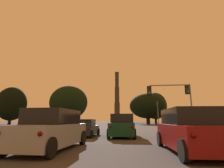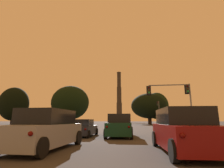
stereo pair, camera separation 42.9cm
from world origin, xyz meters
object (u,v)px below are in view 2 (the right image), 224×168
object	(u,v)px
suv_right_lane_second	(183,131)
suv_left_lane_second	(46,130)
suv_center_lane_front	(120,126)
hatchback_left_lane_front	(83,128)
traffic_light_overhead_right	(175,95)
smokestack	(119,102)
traffic_light_far_right	(159,109)

from	to	relation	value
suv_right_lane_second	suv_left_lane_second	size ratio (longest dim) A/B	1.00
suv_center_lane_front	hatchback_left_lane_front	world-z (taller)	suv_center_lane_front
suv_center_lane_front	traffic_light_overhead_right	bearing A→B (deg)	48.68
suv_left_lane_second	traffic_light_overhead_right	bearing A→B (deg)	58.29
hatchback_left_lane_front	suv_left_lane_second	bearing A→B (deg)	-89.49
hatchback_left_lane_front	suv_right_lane_second	bearing A→B (deg)	-48.39
suv_left_lane_second	smokestack	xyz separation A→B (m)	(-7.05, 125.08, 14.32)
suv_right_lane_second	traffic_light_far_right	xyz separation A→B (m)	(4.73, 42.38, 3.48)
suv_center_lane_front	traffic_light_far_right	xyz separation A→B (m)	(8.03, 35.44, 3.48)
traffic_light_overhead_right	smokestack	size ratio (longest dim) A/B	0.15
hatchback_left_lane_front	traffic_light_overhead_right	world-z (taller)	traffic_light_overhead_right
suv_right_lane_second	smokestack	size ratio (longest dim) A/B	0.13
hatchback_left_lane_front	smokestack	size ratio (longest dim) A/B	0.11
traffic_light_overhead_right	suv_left_lane_second	bearing A→B (deg)	-123.25
suv_center_lane_front	hatchback_left_lane_front	bearing A→B (deg)	177.57
suv_left_lane_second	suv_center_lane_front	bearing A→B (deg)	67.85
suv_left_lane_second	traffic_light_far_right	size ratio (longest dim) A/B	0.74
hatchback_left_lane_front	suv_left_lane_second	size ratio (longest dim) A/B	0.84
suv_right_lane_second	smokestack	distance (m)	126.68
suv_center_lane_front	hatchback_left_lane_front	size ratio (longest dim) A/B	1.19
smokestack	traffic_light_overhead_right	bearing A→B (deg)	-81.55
hatchback_left_lane_front	smokestack	xyz separation A→B (m)	(-6.84, 118.13, 14.56)
suv_center_lane_front	smokestack	bearing A→B (deg)	94.05
suv_right_lane_second	suv_center_lane_front	world-z (taller)	same
suv_right_lane_second	suv_center_lane_front	size ratio (longest dim) A/B	1.01
suv_center_lane_front	smokestack	xyz separation A→B (m)	(-10.05, 118.23, 14.32)
suv_left_lane_second	traffic_light_overhead_right	xyz separation A→B (m)	(9.40, 14.34, 3.60)
suv_right_lane_second	hatchback_left_lane_front	bearing A→B (deg)	130.42
suv_right_lane_second	traffic_light_overhead_right	distance (m)	15.18
traffic_light_overhead_right	smokestack	bearing A→B (deg)	98.45
suv_right_lane_second	suv_left_lane_second	world-z (taller)	same
smokestack	suv_center_lane_front	bearing A→B (deg)	-85.14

